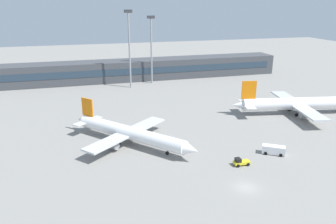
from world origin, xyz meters
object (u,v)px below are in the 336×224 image
(airplane_near, at_px, (131,133))
(floodlight_tower_east, at_px, (129,45))
(baggage_tug_yellow, at_px, (241,162))
(floodlight_tower_west, at_px, (151,45))
(airplane_mid, at_px, (301,104))
(service_van_white, at_px, (274,150))

(airplane_near, bearing_deg, floodlight_tower_east, 80.15)
(airplane_near, bearing_deg, baggage_tug_yellow, -40.25)
(airplane_near, distance_m, floodlight_tower_west, 67.98)
(airplane_mid, relative_size, floodlight_tower_west, 1.55)
(service_van_white, distance_m, floodlight_tower_west, 80.53)
(airplane_mid, height_order, service_van_white, airplane_mid)
(airplane_near, relative_size, floodlight_tower_west, 1.10)
(airplane_mid, xyz_separation_m, floodlight_tower_east, (-46.15, 48.88, 14.32))
(baggage_tug_yellow, relative_size, floodlight_tower_east, 0.12)
(airplane_near, height_order, airplane_mid, airplane_mid)
(airplane_near, xyz_separation_m, floodlight_tower_west, (20.41, 63.43, 13.45))
(airplane_near, relative_size, floodlight_tower_east, 1.01)
(floodlight_tower_east, bearing_deg, airplane_near, -99.85)
(service_van_white, xyz_separation_m, floodlight_tower_west, (-10.81, 78.33, 15.26))
(airplane_mid, xyz_separation_m, baggage_tug_yellow, (-35.08, -26.88, -2.56))
(airplane_mid, bearing_deg, airplane_near, -170.90)
(airplane_mid, relative_size, service_van_white, 8.16)
(floodlight_tower_west, bearing_deg, floodlight_tower_east, -151.87)
(service_van_white, bearing_deg, floodlight_tower_east, 106.22)
(baggage_tug_yellow, bearing_deg, airplane_near, 139.75)
(service_van_white, bearing_deg, airplane_near, 154.49)
(airplane_mid, bearing_deg, baggage_tug_yellow, -142.54)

